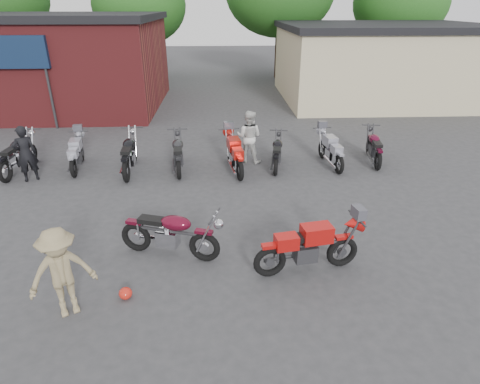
{
  "coord_description": "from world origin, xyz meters",
  "views": [
    {
      "loc": [
        0.08,
        -6.55,
        4.69
      ],
      "look_at": [
        0.46,
        1.47,
        0.9
      ],
      "focal_mm": 30.0,
      "sensor_mm": 36.0,
      "label": 1
    }
  ],
  "objects_px": {
    "sportbike": "(310,245)",
    "vintage_motorcycle": "(171,231)",
    "person_dark": "(26,154)",
    "row_bike_3": "(178,152)",
    "person_tan": "(62,273)",
    "row_bike_7": "(374,145)",
    "row_bike_4": "(235,152)",
    "row_bike_2": "(129,152)",
    "helmet": "(126,293)",
    "row_bike_1": "(76,152)",
    "row_bike_6": "(331,149)",
    "person_light": "(249,137)",
    "row_bike_0": "(17,153)",
    "row_bike_5": "(277,151)"
  },
  "relations": [
    {
      "from": "sportbike",
      "to": "row_bike_1",
      "type": "bearing_deg",
      "value": 127.24
    },
    {
      "from": "vintage_motorcycle",
      "to": "person_dark",
      "type": "height_order",
      "value": "person_dark"
    },
    {
      "from": "person_tan",
      "to": "row_bike_5",
      "type": "bearing_deg",
      "value": 28.19
    },
    {
      "from": "vintage_motorcycle",
      "to": "row_bike_4",
      "type": "distance_m",
      "value": 4.78
    },
    {
      "from": "row_bike_1",
      "to": "row_bike_6",
      "type": "height_order",
      "value": "row_bike_6"
    },
    {
      "from": "person_tan",
      "to": "row_bike_4",
      "type": "xyz_separation_m",
      "value": [
        2.97,
        6.15,
        -0.2
      ]
    },
    {
      "from": "person_light",
      "to": "row_bike_2",
      "type": "xyz_separation_m",
      "value": [
        -3.67,
        -0.63,
        -0.21
      ]
    },
    {
      "from": "sportbike",
      "to": "person_tan",
      "type": "bearing_deg",
      "value": -177.39
    },
    {
      "from": "vintage_motorcycle",
      "to": "person_tan",
      "type": "distance_m",
      "value": 2.22
    },
    {
      "from": "person_dark",
      "to": "row_bike_2",
      "type": "height_order",
      "value": "person_dark"
    },
    {
      "from": "row_bike_0",
      "to": "row_bike_3",
      "type": "xyz_separation_m",
      "value": [
        4.82,
        -0.04,
        -0.03
      ]
    },
    {
      "from": "row_bike_4",
      "to": "row_bike_7",
      "type": "relative_size",
      "value": 1.07
    },
    {
      "from": "row_bike_2",
      "to": "person_tan",
      "type": "bearing_deg",
      "value": 178.71
    },
    {
      "from": "person_dark",
      "to": "row_bike_3",
      "type": "height_order",
      "value": "person_dark"
    },
    {
      "from": "row_bike_6",
      "to": "row_bike_7",
      "type": "height_order",
      "value": "row_bike_7"
    },
    {
      "from": "person_dark",
      "to": "row_bike_7",
      "type": "height_order",
      "value": "person_dark"
    },
    {
      "from": "vintage_motorcycle",
      "to": "row_bike_5",
      "type": "xyz_separation_m",
      "value": [
        2.77,
        4.81,
        -0.06
      ]
    },
    {
      "from": "helmet",
      "to": "row_bike_5",
      "type": "relative_size",
      "value": 0.13
    },
    {
      "from": "row_bike_1",
      "to": "row_bike_2",
      "type": "xyz_separation_m",
      "value": [
        1.69,
        -0.29,
        0.09
      ]
    },
    {
      "from": "row_bike_7",
      "to": "helmet",
      "type": "bearing_deg",
      "value": 142.21
    },
    {
      "from": "row_bike_0",
      "to": "row_bike_5",
      "type": "xyz_separation_m",
      "value": [
        7.88,
        0.03,
        -0.08
      ]
    },
    {
      "from": "row_bike_2",
      "to": "row_bike_3",
      "type": "xyz_separation_m",
      "value": [
        1.46,
        0.08,
        -0.04
      ]
    },
    {
      "from": "row_bike_2",
      "to": "row_bike_5",
      "type": "bearing_deg",
      "value": -91.34
    },
    {
      "from": "row_bike_2",
      "to": "row_bike_4",
      "type": "xyz_separation_m",
      "value": [
        3.18,
        -0.1,
        -0.03
      ]
    },
    {
      "from": "person_tan",
      "to": "row_bike_7",
      "type": "relative_size",
      "value": 0.83
    },
    {
      "from": "sportbike",
      "to": "person_dark",
      "type": "xyz_separation_m",
      "value": [
        -7.19,
        4.72,
        0.23
      ]
    },
    {
      "from": "helmet",
      "to": "vintage_motorcycle",
      "type": "bearing_deg",
      "value": 61.89
    },
    {
      "from": "sportbike",
      "to": "vintage_motorcycle",
      "type": "bearing_deg",
      "value": 156.54
    },
    {
      "from": "sportbike",
      "to": "row_bike_3",
      "type": "height_order",
      "value": "sportbike"
    },
    {
      "from": "helmet",
      "to": "row_bike_0",
      "type": "xyz_separation_m",
      "value": [
        -4.43,
        6.06,
        0.5
      ]
    },
    {
      "from": "sportbike",
      "to": "row_bike_5",
      "type": "height_order",
      "value": "sportbike"
    },
    {
      "from": "row_bike_0",
      "to": "row_bike_3",
      "type": "relative_size",
      "value": 1.05
    },
    {
      "from": "row_bike_5",
      "to": "person_tan",
      "type": "bearing_deg",
      "value": 155.97
    },
    {
      "from": "person_dark",
      "to": "row_bike_3",
      "type": "relative_size",
      "value": 0.81
    },
    {
      "from": "person_dark",
      "to": "row_bike_3",
      "type": "xyz_separation_m",
      "value": [
        4.24,
        0.64,
        -0.23
      ]
    },
    {
      "from": "sportbike",
      "to": "row_bike_3",
      "type": "distance_m",
      "value": 6.12
    },
    {
      "from": "person_light",
      "to": "row_bike_1",
      "type": "relative_size",
      "value": 0.9
    },
    {
      "from": "helmet",
      "to": "row_bike_5",
      "type": "height_order",
      "value": "row_bike_5"
    },
    {
      "from": "sportbike",
      "to": "row_bike_1",
      "type": "xyz_separation_m",
      "value": [
        -6.1,
        5.58,
        -0.04
      ]
    },
    {
      "from": "person_tan",
      "to": "row_bike_4",
      "type": "bearing_deg",
      "value": 36.35
    },
    {
      "from": "row_bike_0",
      "to": "row_bike_3",
      "type": "height_order",
      "value": "row_bike_0"
    },
    {
      "from": "row_bike_0",
      "to": "row_bike_7",
      "type": "bearing_deg",
      "value": -84.89
    },
    {
      "from": "person_dark",
      "to": "row_bike_4",
      "type": "xyz_separation_m",
      "value": [
        5.96,
        0.46,
        -0.22
      ]
    },
    {
      "from": "row_bike_7",
      "to": "person_light",
      "type": "bearing_deg",
      "value": 95.53
    },
    {
      "from": "helmet",
      "to": "person_light",
      "type": "relative_size",
      "value": 0.14
    },
    {
      "from": "person_light",
      "to": "person_tan",
      "type": "bearing_deg",
      "value": 84.07
    },
    {
      "from": "row_bike_0",
      "to": "row_bike_5",
      "type": "distance_m",
      "value": 7.88
    },
    {
      "from": "helmet",
      "to": "row_bike_2",
      "type": "xyz_separation_m",
      "value": [
        -1.07,
        5.94,
        0.52
      ]
    },
    {
      "from": "row_bike_6",
      "to": "person_light",
      "type": "bearing_deg",
      "value": 73.4
    },
    {
      "from": "person_light",
      "to": "row_bike_2",
      "type": "bearing_deg",
      "value": 30.57
    }
  ]
}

